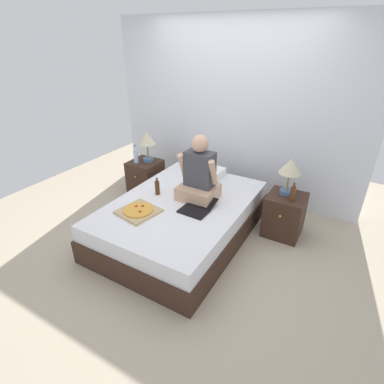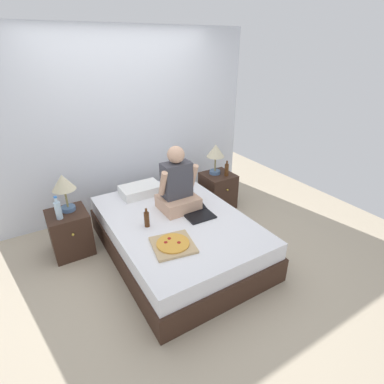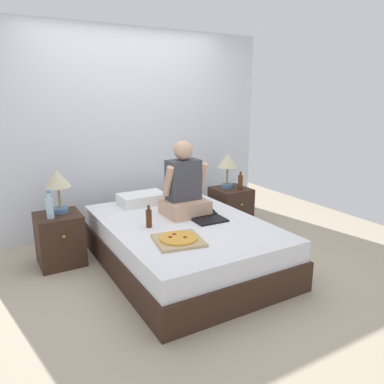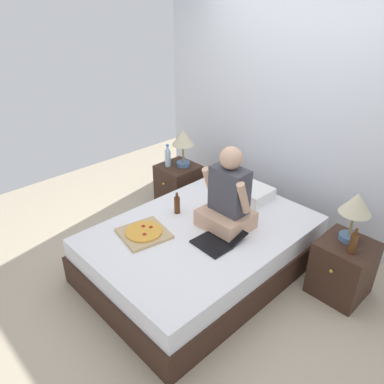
# 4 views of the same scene
# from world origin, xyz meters

# --- Properties ---
(ground_plane) EXTENTS (5.79, 5.79, 0.00)m
(ground_plane) POSITION_xyz_m (0.00, 0.00, 0.00)
(ground_plane) COLOR tan
(wall_back) EXTENTS (3.79, 0.12, 2.50)m
(wall_back) POSITION_xyz_m (0.00, 1.42, 1.25)
(wall_back) COLOR silver
(wall_back) RESTS_ON ground
(bed) EXTENTS (1.48, 2.11, 0.47)m
(bed) POSITION_xyz_m (0.00, 0.00, 0.23)
(bed) COLOR #382319
(bed) RESTS_ON ground
(nightstand_left) EXTENTS (0.44, 0.47, 0.53)m
(nightstand_left) POSITION_xyz_m (-1.08, 0.66, 0.27)
(nightstand_left) COLOR #382319
(nightstand_left) RESTS_ON ground
(lamp_on_left_nightstand) EXTENTS (0.26, 0.26, 0.45)m
(lamp_on_left_nightstand) POSITION_xyz_m (-1.04, 0.71, 0.86)
(lamp_on_left_nightstand) COLOR #4C6B93
(lamp_on_left_nightstand) RESTS_ON nightstand_left
(water_bottle) EXTENTS (0.07, 0.07, 0.28)m
(water_bottle) POSITION_xyz_m (-1.16, 0.57, 0.64)
(water_bottle) COLOR silver
(water_bottle) RESTS_ON nightstand_left
(nightstand_right) EXTENTS (0.44, 0.47, 0.53)m
(nightstand_right) POSITION_xyz_m (1.08, 0.66, 0.27)
(nightstand_right) COLOR #382319
(nightstand_right) RESTS_ON ground
(lamp_on_right_nightstand) EXTENTS (0.26, 0.26, 0.45)m
(lamp_on_right_nightstand) POSITION_xyz_m (1.05, 0.71, 0.86)
(lamp_on_right_nightstand) COLOR #4C6B93
(lamp_on_right_nightstand) RESTS_ON nightstand_right
(beer_bottle) EXTENTS (0.06, 0.06, 0.23)m
(beer_bottle) POSITION_xyz_m (1.15, 0.56, 0.63)
(beer_bottle) COLOR #512D14
(beer_bottle) RESTS_ON nightstand_right
(pillow) EXTENTS (0.52, 0.34, 0.12)m
(pillow) POSITION_xyz_m (-0.11, 0.78, 0.53)
(pillow) COLOR white
(pillow) RESTS_ON bed
(person_seated) EXTENTS (0.47, 0.40, 0.78)m
(person_seated) POSITION_xyz_m (0.13, 0.19, 0.76)
(person_seated) COLOR tan
(person_seated) RESTS_ON bed
(laptop) EXTENTS (0.33, 0.43, 0.07)m
(laptop) POSITION_xyz_m (0.25, -0.07, 0.49)
(laptop) COLOR black
(laptop) RESTS_ON bed
(pizza_box) EXTENTS (0.47, 0.47, 0.05)m
(pizza_box) POSITION_xyz_m (-0.29, -0.45, 0.49)
(pizza_box) COLOR tan
(pizza_box) RESTS_ON bed
(beer_bottle_on_bed) EXTENTS (0.06, 0.06, 0.22)m
(beer_bottle_on_bed) POSITION_xyz_m (-0.36, 0.01, 0.57)
(beer_bottle_on_bed) COLOR #4C2811
(beer_bottle_on_bed) RESTS_ON bed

